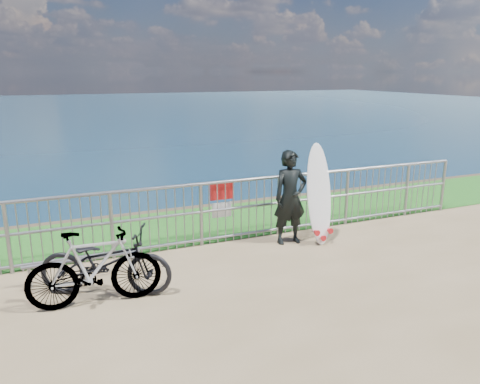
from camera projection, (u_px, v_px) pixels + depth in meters
name	position (u px, v px, depth m)	size (l,w,h in m)	color
grass_strip	(208.00, 223.00, 9.34)	(120.00, 120.00, 0.00)	#195617
railing	(229.00, 210.00, 8.22)	(10.06, 0.10, 1.13)	gray
surfer	(290.00, 197.00, 8.10)	(0.60, 0.39, 1.65)	black
surfboard	(319.00, 198.00, 8.12)	(0.48, 0.43, 1.77)	white
bicycle_near	(106.00, 262.00, 6.26)	(0.62, 1.78, 0.94)	black
bicycle_far	(94.00, 268.00, 5.97)	(0.48, 1.69, 1.02)	black
bike_rack	(83.00, 262.00, 6.75)	(1.63, 0.05, 0.34)	gray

